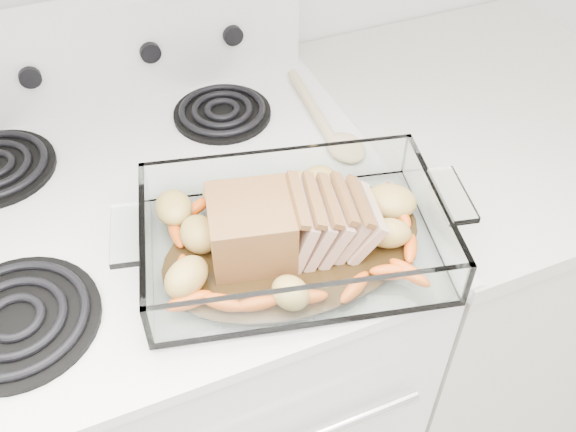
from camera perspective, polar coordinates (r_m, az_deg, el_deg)
name	(u,v)px	position (r m, az deg, el deg)	size (l,w,h in m)	color
electric_range	(174,365)	(1.34, -10.07, -12.94)	(0.78, 0.70, 1.12)	white
counter_right	(455,272)	(1.53, 14.61, -4.87)	(0.58, 0.68, 0.93)	silver
baking_dish	(294,240)	(0.87, 0.51, -2.15)	(0.40, 0.26, 0.08)	white
pork_roast	(279,229)	(0.84, -0.85, -1.19)	(0.23, 0.11, 0.09)	#936132
roast_vegetables	(281,219)	(0.89, -0.65, -0.29)	(0.36, 0.20, 0.04)	#FE6007
wooden_spoon	(330,128)	(1.09, 3.78, 7.80)	(0.06, 0.27, 0.02)	beige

